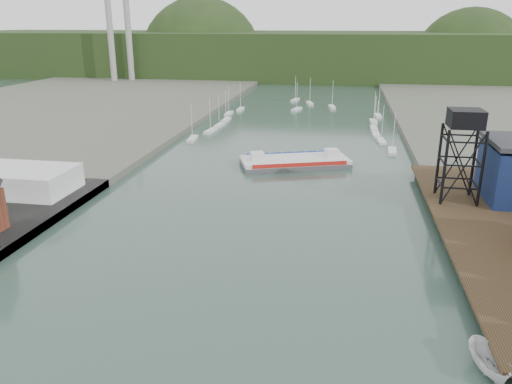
% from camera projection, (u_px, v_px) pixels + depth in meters
% --- Properties ---
extents(east_pier, '(14.00, 70.00, 2.45)m').
position_uv_depth(east_pier, '(485.00, 230.00, 76.46)').
color(east_pier, black).
rests_on(east_pier, ground).
extents(white_shed, '(18.00, 12.00, 4.50)m').
position_uv_depth(white_shed, '(24.00, 180.00, 93.76)').
color(white_shed, silver).
rests_on(white_shed, west_quay).
extents(lift_tower, '(6.50, 6.50, 16.00)m').
position_uv_depth(lift_tower, '(465.00, 124.00, 84.45)').
color(lift_tower, black).
rests_on(lift_tower, east_pier).
extents(marina_sailboats, '(57.71, 92.65, 0.90)m').
position_uv_depth(marina_sailboats, '(300.00, 120.00, 170.11)').
color(marina_sailboats, silver).
rests_on(marina_sailboats, ground).
extents(smokestacks, '(11.20, 8.20, 60.00)m').
position_uv_depth(smokestacks, '(119.00, 26.00, 265.54)').
color(smokestacks, gray).
rests_on(smokestacks, ground).
extents(distant_hills, '(500.00, 120.00, 80.00)m').
position_uv_depth(distant_hills, '(317.00, 58.00, 319.33)').
color(distant_hills, '#1F3015').
rests_on(distant_hills, ground).
extents(chain_ferry, '(26.79, 17.75, 3.58)m').
position_uv_depth(chain_ferry, '(295.00, 161.00, 117.12)').
color(chain_ferry, '#494A4C').
rests_on(chain_ferry, ground).
extents(motorboat, '(3.78, 6.98, 2.55)m').
position_uv_depth(motorboat, '(489.00, 363.00, 47.49)').
color(motorboat, silver).
rests_on(motorboat, ground).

